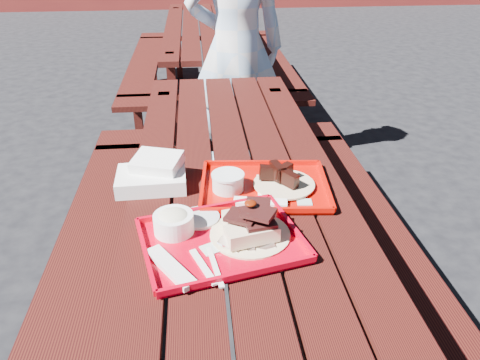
% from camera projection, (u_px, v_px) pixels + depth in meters
% --- Properties ---
extents(ground, '(60.00, 60.00, 0.00)m').
position_uv_depth(ground, '(237.00, 327.00, 2.04)').
color(ground, black).
rests_on(ground, ground).
extents(picnic_table_near, '(1.41, 2.40, 0.75)m').
position_uv_depth(picnic_table_near, '(236.00, 221.00, 1.77)').
color(picnic_table_near, '#39110B').
rests_on(picnic_table_near, ground).
extents(picnic_table_far, '(1.41, 2.40, 0.75)m').
position_uv_depth(picnic_table_far, '(208.00, 47.00, 4.20)').
color(picnic_table_far, '#39110B').
rests_on(picnic_table_far, ground).
extents(near_tray, '(0.50, 0.43, 0.14)m').
position_uv_depth(near_tray, '(219.00, 231.00, 1.33)').
color(near_tray, '#BB0015').
rests_on(near_tray, picnic_table_near).
extents(far_tray, '(0.46, 0.37, 0.07)m').
position_uv_depth(far_tray, '(262.00, 185.00, 1.58)').
color(far_tray, '#B20A02').
rests_on(far_tray, picnic_table_near).
extents(white_cloth, '(0.24, 0.21, 0.10)m').
position_uv_depth(white_cloth, '(153.00, 175.00, 1.61)').
color(white_cloth, white).
rests_on(white_cloth, picnic_table_near).
extents(person, '(0.63, 0.41, 1.70)m').
position_uv_depth(person, '(236.00, 49.00, 2.94)').
color(person, '#AECCEB').
rests_on(person, ground).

